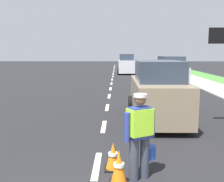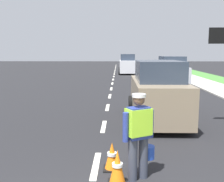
# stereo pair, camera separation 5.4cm
# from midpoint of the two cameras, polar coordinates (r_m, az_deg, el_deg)

# --- Properties ---
(ground_plane) EXTENTS (96.00, 96.00, 0.00)m
(ground_plane) POSITION_cam_midpoint_polar(r_m,az_deg,el_deg) (23.78, -0.01, 2.58)
(ground_plane) COLOR black
(lane_center_line) EXTENTS (0.14, 46.40, 0.01)m
(lane_center_line) POSITION_cam_midpoint_polar(r_m,az_deg,el_deg) (27.96, 0.16, 3.48)
(lane_center_line) COLOR silver
(lane_center_line) RESTS_ON ground
(road_worker) EXTENTS (0.65, 0.59, 1.67)m
(road_worker) POSITION_cam_midpoint_polar(r_m,az_deg,el_deg) (5.04, 5.94, -8.92)
(road_worker) COLOR #383D4C
(road_worker) RESTS_ON ground
(traffic_cone_near) EXTENTS (0.36, 0.36, 0.58)m
(traffic_cone_near) POSITION_cam_midpoint_polar(r_m,az_deg,el_deg) (5.61, -0.04, -14.04)
(traffic_cone_near) COLOR black
(traffic_cone_near) RESTS_ON ground
(traffic_cone_far) EXTENTS (0.36, 0.36, 0.66)m
(traffic_cone_far) POSITION_cam_midpoint_polar(r_m,az_deg,el_deg) (5.03, 1.18, -16.34)
(traffic_cone_far) COLOR black
(traffic_cone_far) RESTS_ON ground
(car_parked_far) EXTENTS (1.95, 4.34, 2.16)m
(car_parked_far) POSITION_cam_midpoint_polar(r_m,az_deg,el_deg) (18.94, 12.52, 3.93)
(car_parked_far) COLOR silver
(car_parked_far) RESTS_ON ground
(car_outgoing_ahead) EXTENTS (1.95, 4.12, 2.15)m
(car_outgoing_ahead) POSITION_cam_midpoint_polar(r_m,az_deg,el_deg) (9.40, 9.78, -0.46)
(car_outgoing_ahead) COLOR gray
(car_outgoing_ahead) RESTS_ON ground
(car_outgoing_far) EXTENTS (2.01, 4.17, 2.23)m
(car_outgoing_far) POSITION_cam_midpoint_polar(r_m,az_deg,el_deg) (29.84, 3.09, 5.77)
(car_outgoing_far) COLOR silver
(car_outgoing_far) RESTS_ON ground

